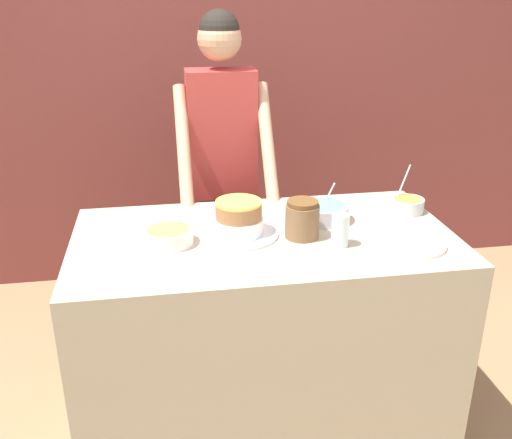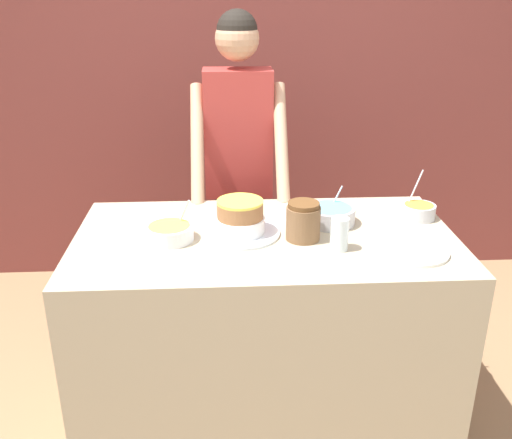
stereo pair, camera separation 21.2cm
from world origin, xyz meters
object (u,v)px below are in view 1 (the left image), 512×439
Objects in this scene: frosting_bowl_blue at (325,212)px; frosting_bowl_orange at (408,204)px; frosting_bowl_yellow at (169,236)px; ceramic_plate at (410,243)px; stoneware_jar at (302,219)px; drinking_glass at (340,230)px; cake at (239,220)px; person_baker at (222,147)px.

frosting_bowl_blue is 0.37m from frosting_bowl_orange.
frosting_bowl_yellow reaches higher than ceramic_plate.
drinking_glass is at bearing -39.66° from stoneware_jar.
ceramic_plate is (0.88, -0.16, -0.03)m from frosting_bowl_yellow.
frosting_bowl_orange is 1.02m from frosting_bowl_yellow.
frosting_bowl_blue is 0.75× the size of ceramic_plate.
cake is 2.49× the size of drinking_glass.
cake is 0.39m from drinking_glass.
frosting_bowl_yellow is at bearing -172.41° from cake.
frosting_bowl_orange is 0.34m from ceramic_plate.
ceramic_plate is (-0.12, -0.32, -0.03)m from frosting_bowl_orange.
cake is at bearing -91.13° from person_baker.
cake is 0.27m from frosting_bowl_yellow.
frosting_bowl_yellow is at bearing -168.79° from frosting_bowl_blue.
person_baker is 0.78m from frosting_bowl_yellow.
drinking_glass is 0.46× the size of ceramic_plate.
stoneware_jar reaches higher than ceramic_plate.
frosting_bowl_orange is 1.05× the size of frosting_bowl_yellow.
stoneware_jar reaches higher than cake.
frosting_bowl_blue reaches higher than cake.
person_baker reaches higher than frosting_bowl_orange.
stoneware_jar is at bearing -160.22° from frosting_bowl_orange.
person_baker reaches higher than frosting_bowl_yellow.
cake is at bearing 156.36° from drinking_glass.
person_baker is 11.42× the size of stoneware_jar.
frosting_bowl_yellow is at bearing 177.66° from stoneware_jar.
stoneware_jar is (-0.13, -0.15, 0.03)m from frosting_bowl_blue.
frosting_bowl_blue is at bearing 48.25° from stoneware_jar.
drinking_glass is at bearing -10.84° from frosting_bowl_yellow.
stoneware_jar reaches higher than drinking_glass.
frosting_bowl_yellow is 0.90m from ceramic_plate.
frosting_bowl_orange is 0.54m from stoneware_jar.
stoneware_jar is at bearing 140.34° from drinking_glass.
stoneware_jar is (0.50, -0.02, 0.04)m from frosting_bowl_yellow.
person_baker is at bearing 142.72° from frosting_bowl_orange.
cake reaches higher than drinking_glass.
frosting_bowl_orange is 1.56× the size of drinking_glass.
frosting_bowl_blue is at bearing -59.03° from person_baker.
frosting_bowl_yellow reaches higher than cake.
ceramic_plate is at bearing -8.13° from drinking_glass.
frosting_bowl_orange is (0.74, 0.12, -0.03)m from cake.
frosting_bowl_orange reaches higher than drinking_glass.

